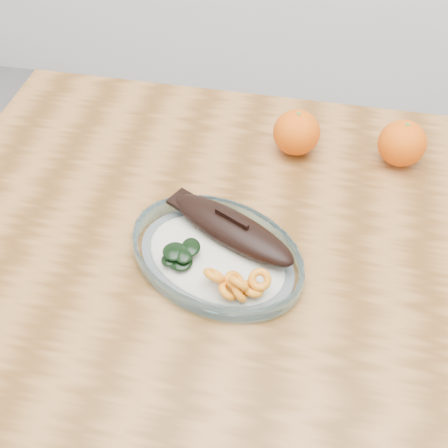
# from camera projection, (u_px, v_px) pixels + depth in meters

# --- Properties ---
(ground) EXTENTS (3.00, 3.00, 0.00)m
(ground) POSITION_uv_depth(u_px,v_px,m) (263.00, 439.00, 1.42)
(ground) COLOR slate
(ground) RESTS_ON ground
(dining_table) EXTENTS (1.20, 0.80, 0.75)m
(dining_table) POSITION_uv_depth(u_px,v_px,m) (283.00, 285.00, 0.94)
(dining_table) COLOR brown
(dining_table) RESTS_ON ground
(plated_meal) EXTENTS (0.65, 0.65, 0.08)m
(plated_meal) POSITION_uv_depth(u_px,v_px,m) (217.00, 253.00, 0.84)
(plated_meal) COLOR white
(plated_meal) RESTS_ON dining_table
(orange_left) EXTENTS (0.08, 0.08, 0.08)m
(orange_left) POSITION_uv_depth(u_px,v_px,m) (296.00, 132.00, 1.00)
(orange_left) COLOR #DE3704
(orange_left) RESTS_ON dining_table
(orange_right) EXTENTS (0.08, 0.08, 0.08)m
(orange_right) POSITION_uv_depth(u_px,v_px,m) (402.00, 143.00, 0.98)
(orange_right) COLOR #DE3704
(orange_right) RESTS_ON dining_table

